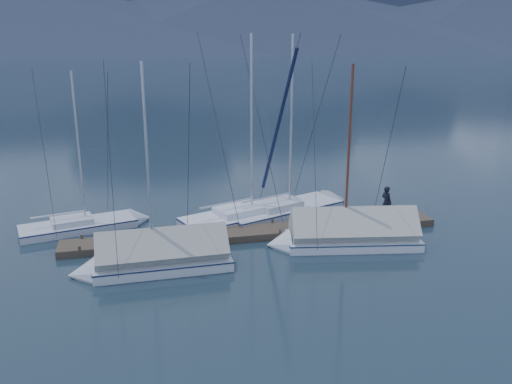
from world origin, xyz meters
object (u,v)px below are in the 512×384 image
sailboat_open_left (95,225)px  sailboat_covered_near (341,236)px  person (386,202)px  sailboat_open_right (297,209)px  sailboat_open_mid (260,214)px  sailboat_covered_far (150,260)px

sailboat_open_left → sailboat_covered_near: size_ratio=0.94×
sailboat_open_left → person: 14.60m
sailboat_open_left → sailboat_open_right: 10.54m
sailboat_open_mid → sailboat_open_right: 2.23m
sailboat_open_mid → sailboat_covered_far: (-5.93, -5.24, 0.27)m
person → sailboat_open_right: bearing=31.0°
sailboat_open_right → person: size_ratio=6.21×
sailboat_open_left → sailboat_open_right: sailboat_open_right is taller
sailboat_open_mid → sailboat_covered_far: sailboat_open_mid is taller
sailboat_open_mid → person: sailboat_open_mid is taller
sailboat_open_mid → person: 6.47m
sailboat_open_mid → sailboat_covered_far: 7.92m
sailboat_open_mid → sailboat_covered_near: (2.66, -4.59, 0.27)m
sailboat_open_right → sailboat_covered_near: 5.09m
sailboat_open_left → person: bearing=-11.2°
sailboat_open_left → sailboat_covered_near: bearing=-24.6°
person → sailboat_covered_near: bearing=102.2°
sailboat_covered_near → person: bearing=33.9°
sailboat_open_left → sailboat_open_mid: size_ratio=0.82×
sailboat_open_right → sailboat_covered_near: sailboat_open_right is taller
sailboat_open_left → sailboat_covered_far: (2.43, -5.69, 0.30)m
sailboat_covered_near → person: sailboat_covered_near is taller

